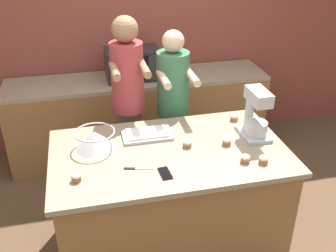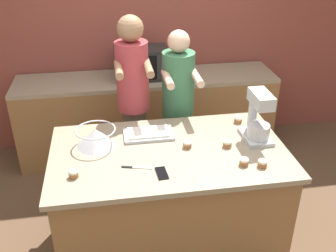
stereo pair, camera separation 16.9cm
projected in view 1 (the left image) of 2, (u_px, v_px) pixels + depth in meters
ground_plane at (169, 240)px, 3.38m from camera, size 16.00×16.00×0.00m
back_wall at (131, 30)px, 4.30m from camera, size 10.00×0.06×2.70m
island_counter at (169, 198)px, 3.16m from camera, size 1.77×1.03×0.91m
back_counter at (139, 116)px, 4.42m from camera, size 2.80×0.60×0.92m
person_left at (129, 106)px, 3.51m from camera, size 0.30×0.48×1.76m
person_right at (173, 111)px, 3.63m from camera, size 0.31×0.48×1.62m
stand_mixer at (256, 116)px, 3.06m from camera, size 0.20×0.30×0.40m
mixing_bowl at (95, 139)px, 2.94m from camera, size 0.31×0.31×0.14m
baking_tray at (147, 134)px, 3.12m from camera, size 0.39×0.23×0.04m
microwave_oven at (132, 64)px, 4.11m from camera, size 0.56×0.34×0.32m
cell_phone at (165, 173)px, 2.67m from camera, size 0.08×0.15×0.01m
knife at (137, 169)px, 2.73m from camera, size 0.22×0.07×0.01m
cupcake_0 at (187, 143)px, 2.97m from camera, size 0.07×0.07×0.06m
cupcake_1 at (227, 141)px, 3.00m from camera, size 0.07×0.07×0.06m
cupcake_2 at (76, 177)px, 2.59m from camera, size 0.07×0.07×0.06m
cupcake_3 at (245, 158)px, 2.79m from camera, size 0.07×0.07×0.06m
cupcake_4 at (264, 159)px, 2.78m from camera, size 0.07×0.07×0.06m
cupcake_5 at (234, 117)px, 3.35m from camera, size 0.07×0.07×0.06m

